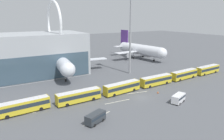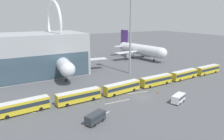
% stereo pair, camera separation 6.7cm
% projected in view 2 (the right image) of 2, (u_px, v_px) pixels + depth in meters
% --- Properties ---
extents(ground_plane, '(440.00, 440.00, 0.00)m').
position_uv_depth(ground_plane, '(142.00, 97.00, 65.44)').
color(ground_plane, '#515459').
extents(airliner_at_gate_near, '(42.15, 40.06, 13.85)m').
position_uv_depth(airliner_at_gate_near, '(59.00, 60.00, 90.94)').
color(airliner_at_gate_near, silver).
rests_on(airliner_at_gate_near, ground_plane).
extents(airliner_at_gate_far, '(32.35, 37.10, 15.42)m').
position_uv_depth(airliner_at_gate_far, '(140.00, 49.00, 124.11)').
color(airliner_at_gate_far, silver).
rests_on(airliner_at_gate_far, ground_plane).
extents(shuttle_bus_0, '(13.12, 3.42, 3.36)m').
position_uv_depth(shuttle_bus_0, '(23.00, 106.00, 54.53)').
color(shuttle_bus_0, gold).
rests_on(shuttle_bus_0, ground_plane).
extents(shuttle_bus_1, '(13.05, 3.00, 3.36)m').
position_uv_depth(shuttle_bus_1, '(79.00, 96.00, 61.37)').
color(shuttle_bus_1, gold).
rests_on(shuttle_bus_1, ground_plane).
extents(shuttle_bus_2, '(13.17, 3.80, 3.36)m').
position_uv_depth(shuttle_bus_2, '(122.00, 87.00, 68.79)').
color(shuttle_bus_2, gold).
rests_on(shuttle_bus_2, ground_plane).
extents(shuttle_bus_3, '(13.05, 2.98, 3.36)m').
position_uv_depth(shuttle_bus_3, '(156.00, 80.00, 76.44)').
color(shuttle_bus_3, gold).
rests_on(shuttle_bus_3, ground_plane).
extents(shuttle_bus_4, '(13.13, 3.51, 3.36)m').
position_uv_depth(shuttle_bus_4, '(184.00, 74.00, 84.11)').
color(shuttle_bus_4, gold).
rests_on(shuttle_bus_4, ground_plane).
extents(shuttle_bus_5, '(13.11, 3.33, 3.36)m').
position_uv_depth(shuttle_bus_5, '(208.00, 69.00, 91.70)').
color(shuttle_bus_5, gold).
rests_on(shuttle_bus_5, ground_plane).
extents(service_van_foreground, '(5.63, 3.84, 2.38)m').
position_uv_depth(service_van_foreground, '(178.00, 98.00, 61.28)').
color(service_van_foreground, silver).
rests_on(service_van_foreground, ground_plane).
extents(service_van_crossing, '(5.71, 4.07, 2.38)m').
position_uv_depth(service_van_crossing, '(95.00, 117.00, 49.61)').
color(service_van_crossing, '#2D3338').
rests_on(service_van_crossing, ground_plane).
extents(floodlight_mast, '(2.77, 2.77, 32.31)m').
position_uv_depth(floodlight_mast, '(131.00, 27.00, 88.16)').
color(floodlight_mast, gray).
rests_on(floodlight_mast, ground_plane).
extents(lane_stripe_0, '(10.68, 1.62, 0.01)m').
position_uv_depth(lane_stripe_0, '(13.00, 116.00, 53.36)').
color(lane_stripe_0, silver).
rests_on(lane_stripe_0, ground_plane).
extents(lane_stripe_1, '(7.08, 1.56, 0.01)m').
position_uv_depth(lane_stripe_1, '(137.00, 93.00, 69.59)').
color(lane_stripe_1, silver).
rests_on(lane_stripe_1, ground_plane).
extents(lane_stripe_2, '(8.03, 0.78, 0.01)m').
position_uv_depth(lane_stripe_2, '(117.00, 102.00, 62.29)').
color(lane_stripe_2, silver).
rests_on(lane_stripe_2, ground_plane).
extents(lane_stripe_3, '(9.00, 3.72, 0.01)m').
position_uv_depth(lane_stripe_3, '(97.00, 118.00, 52.27)').
color(lane_stripe_3, silver).
rests_on(lane_stripe_3, ground_plane).
extents(traffic_cone_0, '(0.62, 0.62, 0.70)m').
position_uv_depth(traffic_cone_0, '(158.00, 92.00, 68.94)').
color(traffic_cone_0, black).
rests_on(traffic_cone_0, ground_plane).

